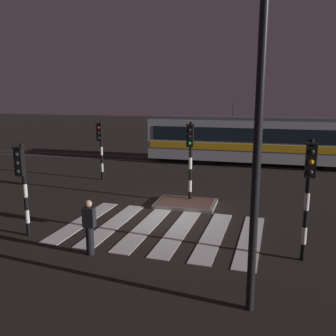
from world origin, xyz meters
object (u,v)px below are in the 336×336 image
traffic_light_corner_near_left (22,176)px  traffic_light_corner_far_left (100,142)px  traffic_light_median_centre (190,151)px  street_lamp_near_kerb (260,86)px  traffic_light_corner_near_right (309,183)px  tram (269,140)px  pedestrian_waiting_at_kerb (89,227)px

traffic_light_corner_near_left → traffic_light_corner_far_left: 8.31m
traffic_light_corner_near_left → traffic_light_median_centre: size_ratio=0.89×
traffic_light_corner_far_left → traffic_light_corner_near_left: bearing=-82.5°
traffic_light_corner_near_left → street_lamp_near_kerb: size_ratio=0.40×
traffic_light_corner_near_right → traffic_light_median_centre: 6.45m
traffic_light_median_centre → traffic_light_corner_near_right: bearing=-47.6°
street_lamp_near_kerb → traffic_light_corner_near_right: bearing=65.9°
traffic_light_corner_near_right → traffic_light_corner_far_left: (-10.02, 7.81, -0.20)m
traffic_light_corner_near_left → traffic_light_corner_near_right: (8.94, 0.43, 0.26)m
traffic_light_corner_near_left → tram: 17.00m
traffic_light_corner_near_left → pedestrian_waiting_at_kerb: 3.10m
traffic_light_corner_near_right → tram: 14.63m
tram → traffic_light_corner_far_left: bearing=-143.1°
traffic_light_corner_near_right → street_lamp_near_kerb: bearing=-114.1°
traffic_light_corner_near_right → tram: size_ratio=0.22×
tram → traffic_light_median_centre: bearing=-108.9°
traffic_light_median_centre → pedestrian_waiting_at_kerb: traffic_light_median_centre is taller
street_lamp_near_kerb → traffic_light_median_centre: bearing=110.7°
traffic_light_corner_near_left → traffic_light_median_centre: bearing=48.5°
traffic_light_median_centre → street_lamp_near_kerb: (2.97, -7.85, 2.57)m
tram → pedestrian_waiting_at_kerb: size_ratio=9.59×
traffic_light_corner_near_right → street_lamp_near_kerb: 4.25m
traffic_light_median_centre → tram: size_ratio=0.22×
traffic_light_corner_near_left → pedestrian_waiting_at_kerb: size_ratio=1.86×
traffic_light_corner_near_left → street_lamp_near_kerb: (7.56, -2.65, 2.84)m
traffic_light_corner_near_left → traffic_light_corner_far_left: size_ratio=0.97×
traffic_light_median_centre → traffic_light_corner_far_left: traffic_light_median_centre is taller
traffic_light_corner_near_left → traffic_light_corner_far_left: traffic_light_corner_far_left is taller
traffic_light_corner_near_left → traffic_light_median_centre: (4.59, 5.20, 0.27)m
traffic_light_corner_far_left → tram: bearing=36.9°
traffic_light_corner_near_right → traffic_light_corner_far_left: bearing=142.1°
traffic_light_median_centre → tram: (3.37, 9.82, -0.62)m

